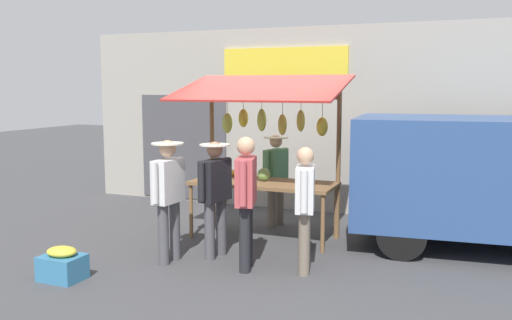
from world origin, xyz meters
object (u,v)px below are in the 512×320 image
Objects in this scene: market_stall at (264,137)px; shopper_with_shopping_bag at (215,190)px; shopper_in_striped_shirt at (168,191)px; shopper_in_grey_tee at (246,193)px; produce_crate_near at (62,265)px; vendor_with_sunhat at (276,174)px; parked_van at (505,173)px; shopper_with_ponytail at (305,201)px.

market_stall is 1.35m from shopper_with_shopping_bag.
shopper_in_grey_tee is (-1.06, -0.12, 0.03)m from shopper_in_striped_shirt.
shopper_in_grey_tee is at bearing -147.59° from produce_crate_near.
shopper_in_grey_tee is 1.07× the size of shopper_with_shopping_bag.
vendor_with_sunhat is 3.77m from produce_crate_near.
shopper_with_shopping_bag is at bearing 46.45° from shopper_in_grey_tee.
market_stall is 1.58× the size of shopper_with_shopping_bag.
shopper_in_grey_tee reaches higher than produce_crate_near.
shopper_in_grey_tee is 3.38× the size of produce_crate_near.
shopper_in_striped_shirt is 4.66m from parked_van.
shopper_with_shopping_bag is 2.13m from produce_crate_near.
produce_crate_near is (1.31, 1.51, -0.74)m from shopper_with_shopping_bag.
market_stall is at bearing -21.06° from shopper_in_striped_shirt.
produce_crate_near is at bearing 106.63° from shopper_in_grey_tee.
shopper_with_shopping_bag is (-0.47, -0.42, -0.03)m from shopper_in_striped_shirt.
shopper_with_shopping_bag is at bearing -131.03° from produce_crate_near.
parked_van is (-4.11, -2.18, 0.16)m from shopper_in_striped_shirt.
parked_van is at bearing 99.66° from vendor_with_sunhat.
market_stall is 1.80m from shopper_with_ponytail.
vendor_with_sunhat is (0.06, -0.71, -0.66)m from market_stall.
parked_van reaches higher than shopper_with_shopping_bag.
shopper_with_ponytail is (-1.05, 1.31, -0.65)m from market_stall.
shopper_in_striped_shirt is at bearing 84.86° from shopper_with_ponytail.
market_stall is at bearing 24.57° from shopper_with_ponytail.
shopper_with_shopping_bag is at bearing 77.55° from market_stall.
market_stall is at bearing -3.38° from shopper_in_grey_tee.
vendor_with_sunhat is 0.90× the size of shopper_in_grey_tee.
vendor_with_sunhat is 0.34× the size of parked_van.
shopper_in_grey_tee is 0.37× the size of parked_van.
shopper_with_shopping_bag is at bearing 5.62° from vendor_with_sunhat.
market_stall reaches higher than parked_van.
market_stall is 1.58× the size of shopper_with_ponytail.
vendor_with_sunhat is 2.22m from shopper_in_grey_tee.
parked_van is 6.01m from produce_crate_near.
vendor_with_sunhat is 3.45m from parked_van.
parked_van is (-2.34, -1.90, 0.22)m from shopper_with_ponytail.
market_stall is 3.39m from produce_crate_near.
produce_crate_near is at bearing 59.58° from market_stall.
shopper_in_striped_shirt is 0.96× the size of shopper_in_grey_tee.
shopper_in_striped_shirt is 1.58m from produce_crate_near.
produce_crate_near is at bearing -12.48° from vendor_with_sunhat.
shopper_with_ponytail is 3.14× the size of produce_crate_near.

